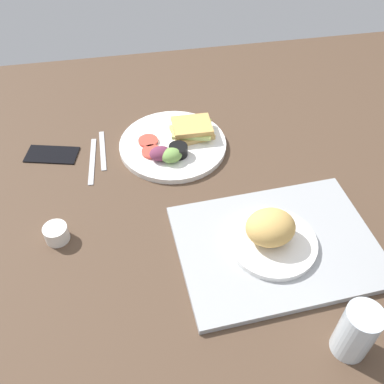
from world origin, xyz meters
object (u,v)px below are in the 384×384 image
(serving_tray, at_px, (277,245))
(bread_plate_near, at_px, (271,234))
(cell_phone, at_px, (52,154))
(drinking_glass, at_px, (356,332))
(fork, at_px, (103,150))
(knife, at_px, (92,161))
(espresso_cup, at_px, (56,233))
(plate_with_salad, at_px, (175,143))

(serving_tray, xyz_separation_m, bread_plate_near, (0.02, -0.00, 0.04))
(bread_plate_near, height_order, cell_phone, bread_plate_near)
(drinking_glass, xyz_separation_m, fork, (0.44, -0.67, -0.06))
(bread_plate_near, bearing_deg, cell_phone, -39.60)
(serving_tray, bearing_deg, knife, -42.45)
(bread_plate_near, xyz_separation_m, fork, (0.36, -0.41, -0.05))
(fork, bearing_deg, serving_tray, 42.27)
(bread_plate_near, distance_m, espresso_cup, 0.49)
(knife, height_order, cell_phone, cell_phone)
(bread_plate_near, xyz_separation_m, plate_with_salad, (0.16, -0.39, -0.03))
(cell_phone, bearing_deg, plate_with_salad, -170.78)
(espresso_cup, relative_size, knife, 0.29)
(plate_with_salad, bearing_deg, cell_phone, -5.05)
(espresso_cup, xyz_separation_m, cell_phone, (0.03, -0.31, -0.02))
(serving_tray, height_order, bread_plate_near, bread_plate_near)
(serving_tray, xyz_separation_m, drinking_glass, (-0.06, 0.25, 0.06))
(serving_tray, xyz_separation_m, knife, (0.41, -0.38, -0.01))
(serving_tray, height_order, drinking_glass, drinking_glass)
(drinking_glass, bearing_deg, plate_with_salad, -69.95)
(plate_with_salad, height_order, cell_phone, plate_with_salad)
(bread_plate_near, height_order, drinking_glass, drinking_glass)
(espresso_cup, bearing_deg, serving_tray, 166.74)
(drinking_glass, xyz_separation_m, espresso_cup, (0.56, -0.37, -0.04))
(bread_plate_near, height_order, plate_with_salad, bread_plate_near)
(espresso_cup, bearing_deg, bread_plate_near, 166.83)
(espresso_cup, bearing_deg, cell_phone, -85.07)
(serving_tray, relative_size, knife, 2.37)
(cell_phone, bearing_deg, fork, -168.44)
(drinking_glass, height_order, fork, drinking_glass)
(knife, distance_m, cell_phone, 0.12)
(serving_tray, relative_size, espresso_cup, 8.04)
(plate_with_salad, distance_m, cell_phone, 0.35)
(bread_plate_near, bearing_deg, knife, -43.31)
(drinking_glass, distance_m, espresso_cup, 0.67)
(serving_tray, xyz_separation_m, plate_with_salad, (0.17, -0.39, 0.01))
(bread_plate_near, xyz_separation_m, knife, (0.39, -0.37, -0.05))
(bread_plate_near, distance_m, knife, 0.54)
(espresso_cup, bearing_deg, knife, -108.16)
(serving_tray, distance_m, plate_with_salad, 0.43)
(bread_plate_near, xyz_separation_m, drinking_glass, (-0.08, 0.26, 0.01))
(bread_plate_near, bearing_deg, fork, -48.51)
(bread_plate_near, relative_size, espresso_cup, 3.58)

